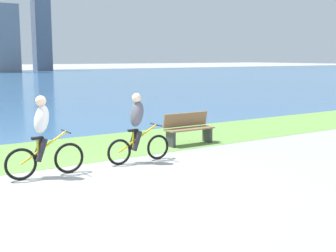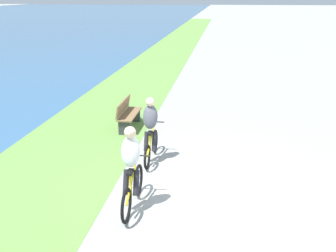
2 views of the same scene
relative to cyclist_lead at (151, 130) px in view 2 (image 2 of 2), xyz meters
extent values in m
plane|color=#9E9E99|center=(-1.43, -1.38, -0.83)|extent=(300.00, 300.00, 0.00)
cube|color=#6B9947|center=(-1.43, 2.28, -0.82)|extent=(120.00, 3.48, 0.01)
torus|color=black|center=(0.57, 0.00, -0.52)|extent=(0.61, 0.06, 0.61)
torus|color=black|center=(-0.49, 0.00, -0.52)|extent=(0.61, 0.06, 0.61)
cylinder|color=gold|center=(0.01, 0.00, -0.25)|extent=(1.03, 0.04, 0.59)
cylinder|color=gold|center=(-0.12, 0.00, -0.30)|extent=(0.04, 0.04, 0.45)
cube|color=black|center=(-0.12, 0.00, -0.05)|extent=(0.24, 0.10, 0.05)
cylinder|color=black|center=(0.52, 0.00, 0.03)|extent=(0.03, 0.52, 0.03)
ellipsoid|color=#595966|center=(-0.01, 0.00, 0.33)|extent=(0.40, 0.36, 0.65)
sphere|color=beige|center=(-0.01, 0.00, 0.71)|extent=(0.22, 0.22, 0.22)
cylinder|color=#26262D|center=(-0.07, 0.10, -0.29)|extent=(0.27, 0.11, 0.49)
cylinder|color=#26262D|center=(-0.07, -0.10, -0.29)|extent=(0.27, 0.11, 0.49)
torus|color=black|center=(-1.73, -0.06, -0.50)|extent=(0.66, 0.06, 0.66)
torus|color=black|center=(-2.76, -0.06, -0.50)|extent=(0.66, 0.06, 0.66)
cylinder|color=gold|center=(-2.27, -0.06, -0.21)|extent=(1.00, 0.04, 0.62)
cylinder|color=gold|center=(-2.40, -0.06, -0.26)|extent=(0.04, 0.04, 0.48)
cube|color=black|center=(-2.40, -0.06, 0.00)|extent=(0.24, 0.10, 0.05)
cylinder|color=black|center=(-1.78, -0.06, 0.08)|extent=(0.03, 0.52, 0.03)
ellipsoid|color=white|center=(-2.30, -0.06, 0.38)|extent=(0.40, 0.36, 0.65)
sphere|color=beige|center=(-2.30, -0.06, 0.76)|extent=(0.22, 0.22, 0.22)
cylinder|color=#26262D|center=(-2.35, 0.04, -0.24)|extent=(0.27, 0.11, 0.49)
cylinder|color=#26262D|center=(-2.35, -0.16, -0.24)|extent=(0.27, 0.11, 0.49)
cube|color=olive|center=(2.36, 1.12, -0.38)|extent=(1.50, 0.45, 0.04)
cube|color=olive|center=(2.36, 1.31, -0.13)|extent=(1.50, 0.11, 0.40)
cube|color=#38383D|center=(3.01, 1.12, -0.60)|extent=(0.08, 0.37, 0.45)
cube|color=#38383D|center=(1.71, 1.12, -0.60)|extent=(0.08, 0.37, 0.45)
camera|label=1|loc=(-5.29, -9.17, 1.64)|focal=48.70mm
camera|label=2|loc=(-8.68, -1.68, 3.16)|focal=40.69mm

